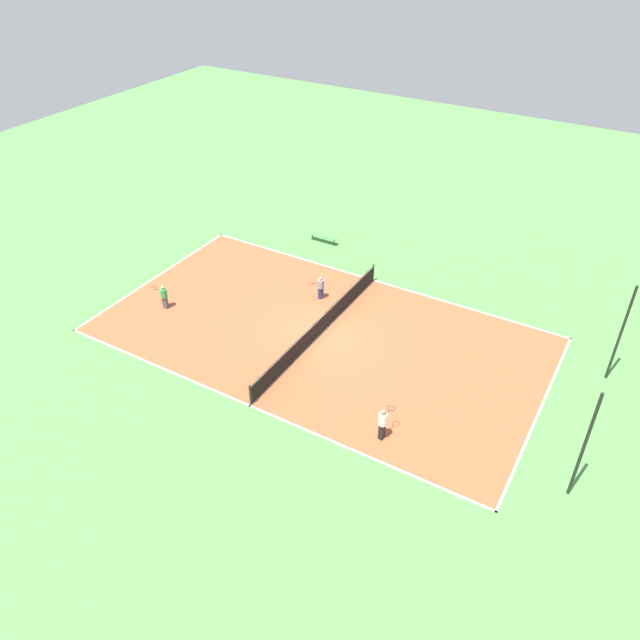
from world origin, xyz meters
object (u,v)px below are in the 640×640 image
Objects in this scene: tennis_net at (320,326)px; fence_post_back_left at (621,334)px; player_baseline_gray at (320,286)px; fence_post_back_right at (584,446)px; bench at (323,237)px; tennis_ball_right_alley at (337,276)px; player_far_green at (164,295)px; tennis_ball_left_sideline at (164,288)px; player_far_white at (383,422)px.

fence_post_back_left is at bearing 106.41° from tennis_net.
fence_post_back_right is at bearing 100.22° from player_baseline_gray.
fence_post_back_right reaches higher than bench.
tennis_ball_right_alley is at bearing -48.88° from bench.
fence_post_back_left reaches higher than player_far_green.
tennis_ball_left_sideline and tennis_ball_right_alley have the same top height.
fence_post_back_right is (12.19, 17.54, 2.06)m from bench.
fence_post_back_right is at bearing 73.59° from tennis_net.
player_far_green is 21.15m from fence_post_back_right.
fence_post_back_left reaches higher than tennis_ball_right_alley.
tennis_net is at bearing -73.59° from fence_post_back_left.
tennis_ball_left_sideline is at bearing -52.22° from tennis_ball_right_alley.
bench is 1.36× the size of player_far_green.
player_far_green reaches higher than tennis_ball_left_sideline.
player_far_white is (13.20, 10.41, 0.52)m from bench.
player_far_green reaches higher than bench.
player_far_white is at bearing 166.45° from player_far_green.
bench is 4.24m from tennis_ball_right_alley.
player_far_white reaches higher than tennis_ball_left_sideline.
player_far_green is at bearing -40.57° from tennis_ball_right_alley.
fence_post_back_right is at bearing -34.81° from bench.
tennis_ball_right_alley is (-2.41, -0.31, -0.73)m from player_baseline_gray.
fence_post_back_right reaches higher than player_baseline_gray.
fence_post_back_right is at bearing 172.86° from player_far_green.
tennis_net is at bearing -60.74° from bench.
player_baseline_gray is (-2.82, -1.63, 0.23)m from tennis_net.
bench is at bearing -124.81° from fence_post_back_right.
player_far_green reaches higher than player_baseline_gray.
player_far_white is 0.32× the size of fence_post_back_left.
player_far_green is at bearing -74.44° from fence_post_back_left.
player_baseline_gray is at bearing -114.54° from fence_post_back_right.
tennis_net is at bearing -168.31° from player_far_green.
tennis_ball_left_sideline is at bearing 82.75° from player_far_white.
tennis_ball_right_alley is at bearing -159.68° from tennis_net.
player_baseline_gray is 19.99× the size of tennis_ball_right_alley.
player_far_green is at bearing 86.72° from player_far_white.
bench is 1.37× the size of player_baseline_gray.
fence_post_back_left is (-3.77, 12.82, 1.89)m from tennis_net.
bench is at bearing 46.00° from player_far_white.
player_baseline_gray is 0.28× the size of fence_post_back_left.
bench is 0.38× the size of fence_post_back_left.
tennis_net reaches higher than bench.
tennis_net is at bearing 57.71° from player_far_white.
fence_post_back_left is (-8.56, 7.12, 1.54)m from player_far_white.
tennis_ball_left_sideline is (9.11, -4.87, -0.34)m from bench.
player_far_green is 0.28× the size of fence_post_back_left.
player_far_white is at bearing -39.78° from fence_post_back_left.
tennis_net is at bearing 94.12° from tennis_ball_left_sideline.
player_baseline_gray is 0.28× the size of fence_post_back_right.
player_far_white is 7.36m from fence_post_back_right.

